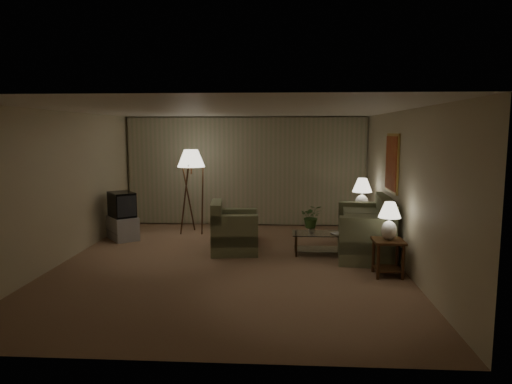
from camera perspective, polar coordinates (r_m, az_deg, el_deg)
ground at (r=8.23m, az=-3.31°, el=-8.92°), size 7.00×7.00×0.00m
room_shell at (r=9.41m, az=-2.16°, el=3.99°), size 6.04×7.02×2.72m
sofa at (r=9.00m, az=13.38°, el=-4.86°), size 2.14×1.38×0.86m
armchair at (r=8.91m, az=-2.71°, el=-5.04°), size 1.11×1.07×0.78m
side_table_near at (r=7.75m, az=16.19°, el=-7.17°), size 0.49×0.49×0.60m
side_table_far at (r=10.24m, az=13.01°, el=-3.52°), size 0.50×0.42×0.60m
table_lamp_near at (r=7.63m, az=16.34°, el=-3.09°), size 0.36×0.36×0.62m
table_lamp_far at (r=10.14m, az=13.12°, el=0.00°), size 0.43×0.43×0.73m
coffee_table at (r=8.83m, az=7.88°, el=-5.99°), size 1.01×0.55×0.41m
tv_cabinet at (r=10.39m, az=-16.32°, el=-4.31°), size 1.25×1.24×0.50m
crt_tv at (r=10.30m, az=-16.43°, el=-1.50°), size 1.06×1.05×0.53m
floor_lamp at (r=10.54m, az=-8.04°, el=0.28°), size 0.63×0.63×1.93m
ottoman at (r=9.88m, az=-1.50°, el=-4.88°), size 0.75×0.75×0.41m
vase at (r=8.77m, az=6.92°, el=-4.66°), size 0.17×0.17×0.14m
flowers at (r=8.72m, az=6.95°, el=-2.78°), size 0.41×0.36×0.44m
book at (r=8.72m, az=9.59°, el=-5.19°), size 0.26×0.30×0.02m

